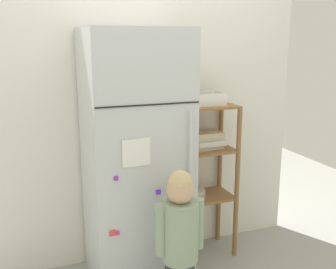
{
  "coord_description": "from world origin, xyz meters",
  "views": [
    {
      "loc": [
        -0.87,
        -2.56,
        1.68
      ],
      "look_at": [
        0.11,
        0.02,
        1.03
      ],
      "focal_mm": 44.02,
      "sensor_mm": 36.0,
      "label": 1
    }
  ],
  "objects_px": {
    "pantry_shelf_unit": "(206,160)",
    "fruit_bin": "(208,100)",
    "refrigerator": "(136,160)",
    "child_standing": "(180,231)"
  },
  "relations": [
    {
      "from": "fruit_bin",
      "to": "pantry_shelf_unit",
      "type": "bearing_deg",
      "value": -131.31
    },
    {
      "from": "pantry_shelf_unit",
      "to": "fruit_bin",
      "type": "relative_size",
      "value": 4.86
    },
    {
      "from": "child_standing",
      "to": "fruit_bin",
      "type": "relative_size",
      "value": 3.84
    },
    {
      "from": "child_standing",
      "to": "fruit_bin",
      "type": "xyz_separation_m",
      "value": [
        0.5,
        0.67,
        0.66
      ]
    },
    {
      "from": "refrigerator",
      "to": "child_standing",
      "type": "xyz_separation_m",
      "value": [
        0.11,
        -0.52,
        -0.3
      ]
    },
    {
      "from": "refrigerator",
      "to": "fruit_bin",
      "type": "xyz_separation_m",
      "value": [
        0.6,
        0.14,
        0.36
      ]
    },
    {
      "from": "pantry_shelf_unit",
      "to": "fruit_bin",
      "type": "distance_m",
      "value": 0.46
    },
    {
      "from": "refrigerator",
      "to": "pantry_shelf_unit",
      "type": "xyz_separation_m",
      "value": [
        0.6,
        0.14,
        -0.1
      ]
    },
    {
      "from": "refrigerator",
      "to": "fruit_bin",
      "type": "height_order",
      "value": "refrigerator"
    },
    {
      "from": "refrigerator",
      "to": "child_standing",
      "type": "bearing_deg",
      "value": -78.36
    }
  ]
}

